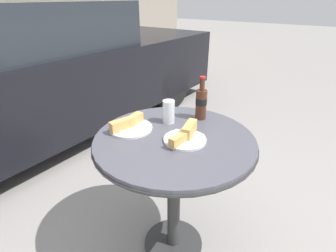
% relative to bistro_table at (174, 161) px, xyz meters
% --- Properties ---
extents(ground_plane, '(30.00, 30.00, 0.00)m').
position_rel_bistro_table_xyz_m(ground_plane, '(0.00, 0.00, -0.61)').
color(ground_plane, gray).
extents(bistro_table, '(0.80, 0.80, 0.75)m').
position_rel_bistro_table_xyz_m(bistro_table, '(0.00, 0.00, 0.00)').
color(bistro_table, '#333333').
rests_on(bistro_table, ground_plane).
extents(cola_bottle_left, '(0.06, 0.06, 0.24)m').
position_rel_bistro_table_xyz_m(cola_bottle_left, '(0.27, 0.01, 0.23)').
color(cola_bottle_left, '#4C2819').
rests_on(cola_bottle_left, bistro_table).
extents(drinking_glass, '(0.06, 0.06, 0.13)m').
position_rel_bistro_table_xyz_m(drinking_glass, '(0.12, 0.12, 0.20)').
color(drinking_glass, '#C68923').
rests_on(drinking_glass, bistro_table).
extents(lunch_plate_near, '(0.23, 0.21, 0.07)m').
position_rel_bistro_table_xyz_m(lunch_plate_near, '(0.01, -0.06, 0.16)').
color(lunch_plate_near, silver).
rests_on(lunch_plate_near, bistro_table).
extents(lunch_plate_far, '(0.22, 0.22, 0.06)m').
position_rel_bistro_table_xyz_m(lunch_plate_far, '(-0.06, 0.24, 0.16)').
color(lunch_plate_far, silver).
rests_on(lunch_plate_far, bistro_table).
extents(parked_car, '(4.54, 1.76, 1.33)m').
position_rel_bistro_table_xyz_m(parked_car, '(0.37, 2.09, 0.03)').
color(parked_car, black).
rests_on(parked_car, ground_plane).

